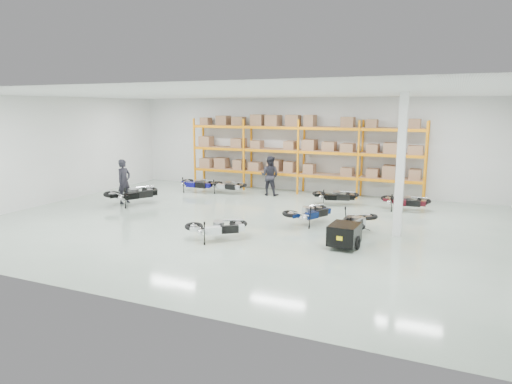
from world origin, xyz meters
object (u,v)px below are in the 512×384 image
at_px(trailer, 344,234).
at_px(moto_back_b, 227,183).
at_px(moto_blue_centre, 310,209).
at_px(moto_silver_left, 217,224).
at_px(moto_back_c, 335,193).
at_px(moto_black_far_left, 133,190).
at_px(moto_touring_right, 356,218).
at_px(person_left, 124,181).
at_px(moto_back_d, 405,198).
at_px(moto_back_a, 197,181).
at_px(person_back, 270,176).

height_order(trailer, moto_back_b, moto_back_b).
relative_size(moto_blue_centre, moto_silver_left, 1.03).
height_order(moto_back_b, moto_back_c, moto_back_c).
relative_size(moto_black_far_left, moto_touring_right, 1.13).
bearing_deg(person_left, moto_silver_left, -111.82).
bearing_deg(moto_touring_right, moto_blue_centre, 164.04).
relative_size(moto_silver_left, moto_touring_right, 0.95).
height_order(moto_touring_right, moto_back_d, moto_touring_right).
xyz_separation_m(moto_back_a, person_left, (-1.53, -3.47, 0.40)).
bearing_deg(moto_back_d, moto_blue_centre, 140.49).
distance_m(moto_touring_right, moto_back_c, 4.52).
xyz_separation_m(trailer, person_back, (-5.06, 6.71, 0.51)).
distance_m(moto_blue_centre, moto_back_d, 4.54).
relative_size(moto_blue_centre, moto_touring_right, 0.98).
distance_m(moto_back_b, person_left, 4.83).
height_order(moto_touring_right, moto_back_a, same).
xyz_separation_m(moto_black_far_left, person_left, (-0.58, 0.14, 0.33)).
bearing_deg(moto_silver_left, moto_touring_right, -96.14).
distance_m(moto_black_far_left, person_left, 0.68).
distance_m(moto_black_far_left, moto_touring_right, 9.55).
bearing_deg(moto_black_far_left, moto_back_d, -132.02).
relative_size(moto_back_d, person_back, 0.89).
relative_size(moto_black_far_left, moto_back_d, 1.21).
height_order(moto_back_c, person_left, person_left).
bearing_deg(person_back, person_left, 39.80).
relative_size(moto_silver_left, moto_back_a, 0.95).
xyz_separation_m(moto_touring_right, person_left, (-10.09, 0.96, 0.40)).
xyz_separation_m(moto_back_b, moto_back_d, (8.19, -0.51, 0.01)).
height_order(trailer, moto_back_d, moto_back_d).
distance_m(moto_black_far_left, moto_back_b, 4.59).
xyz_separation_m(moto_back_a, moto_back_b, (1.45, 0.30, -0.05)).
bearing_deg(moto_blue_centre, moto_back_b, -10.53).
bearing_deg(moto_back_d, moto_back_b, 85.77).
bearing_deg(moto_silver_left, moto_back_d, -74.60).
distance_m(moto_silver_left, person_left, 7.14).
relative_size(moto_back_c, moto_back_d, 1.01).
bearing_deg(moto_back_c, person_back, 61.74).
relative_size(moto_blue_centre, moto_back_b, 1.08).
height_order(trailer, person_left, person_left).
bearing_deg(trailer, moto_blue_centre, 130.39).
xyz_separation_m(moto_back_d, person_left, (-11.17, -3.26, 0.44)).
bearing_deg(moto_black_far_left, person_left, 16.68).
bearing_deg(moto_back_c, moto_back_d, -102.03).
height_order(moto_black_far_left, person_left, person_left).
relative_size(person_left, person_back, 1.02).
height_order(trailer, person_back, person_back).
distance_m(trailer, moto_back_c, 6.03).
relative_size(moto_back_d, person_left, 0.88).
xyz_separation_m(moto_black_far_left, moto_back_c, (7.79, 3.36, -0.10)).
height_order(moto_blue_centre, moto_back_d, moto_blue_centre).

